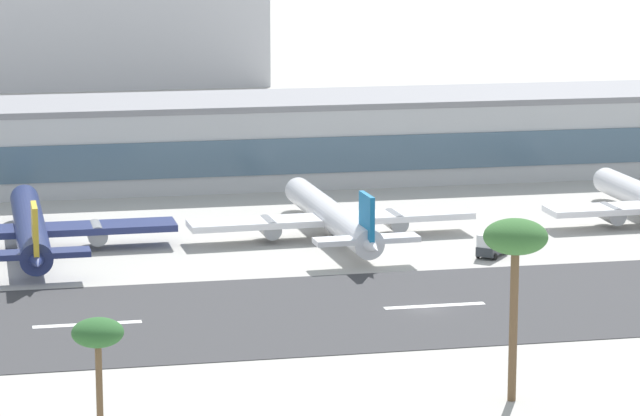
{
  "coord_description": "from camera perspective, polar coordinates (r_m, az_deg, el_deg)",
  "views": [
    {
      "loc": [
        -46.45,
        -165.41,
        45.91
      ],
      "look_at": [
        -5.51,
        33.78,
        5.59
      ],
      "focal_mm": 86.62,
      "sensor_mm": 36.0,
      "label": 1
    }
  ],
  "objects": [
    {
      "name": "service_box_truck_0",
      "position": [
        204.93,
        6.41,
        -1.29
      ],
      "size": [
        5.72,
        6.12,
        3.25
      ],
      "rotation": [
        0.0,
        0.0,
        0.86
      ],
      "color": "#2D3338",
      "rests_on": "ground_plane"
    },
    {
      "name": "terminal_building",
      "position": [
        259.72,
        -1.43,
        2.59
      ],
      "size": [
        188.17,
        23.88,
        13.96
      ],
      "color": "#B7BABC",
      "rests_on": "ground_plane"
    },
    {
      "name": "runway_centreline_dash_3",
      "position": [
        173.05,
        -8.59,
        -4.27
      ],
      "size": [
        12.0,
        1.2,
        0.01
      ],
      "primitive_type": "cube",
      "color": "white",
      "rests_on": "runway_strip"
    },
    {
      "name": "airliner_blue_tail_gate_1",
      "position": [
        213.53,
        0.52,
        -0.38
      ],
      "size": [
        40.53,
        45.06,
        9.4
      ],
      "rotation": [
        0.0,
        0.0,
        1.62
      ],
      "color": "silver",
      "rests_on": "ground_plane"
    },
    {
      "name": "airliner_gold_tail_gate_0",
      "position": [
        209.19,
        -10.65,
        -0.79
      ],
      "size": [
        39.17,
        46.8,
        9.77
      ],
      "rotation": [
        0.0,
        0.0,
        1.59
      ],
      "color": "navy",
      "rests_on": "ground_plane"
    },
    {
      "name": "runway_strip",
      "position": [
        179.01,
        3.83,
        -3.66
      ],
      "size": [
        800.0,
        34.13,
        0.08
      ],
      "primitive_type": "cube",
      "color": "#38383A",
      "rests_on": "ground_plane"
    },
    {
      "name": "palm_tree_0",
      "position": [
        143.04,
        7.23,
        -1.29
      ],
      "size": [
        5.99,
        5.99,
        17.4
      ],
      "color": "brown",
      "rests_on": "ground_plane"
    },
    {
      "name": "palm_tree_1",
      "position": [
        128.34,
        -8.21,
        -4.76
      ],
      "size": [
        4.33,
        4.33,
        12.45
      ],
      "color": "brown",
      "rests_on": "ground_plane"
    },
    {
      "name": "ground_plane",
      "position": [
        177.84,
        3.94,
        -3.77
      ],
      "size": [
        1400.0,
        1400.0,
        0.0
      ],
      "primitive_type": "plane",
      "color": "#B2AFA8"
    },
    {
      "name": "runway_centreline_dash_4",
      "position": [
        179.36,
        4.26,
        -3.62
      ],
      "size": [
        12.0,
        1.2,
        0.01
      ],
      "primitive_type": "cube",
      "color": "white",
      "rests_on": "runway_strip"
    }
  ]
}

